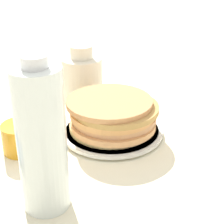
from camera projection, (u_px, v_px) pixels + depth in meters
ground_plane at (122, 134)px, 0.82m from camera, size 4.00×4.00×0.00m
plate at (112, 131)px, 0.82m from camera, size 0.22×0.22×0.01m
pancake_stack at (113, 115)px, 0.80m from camera, size 0.20×0.19×0.07m
juice_glass at (21, 138)px, 0.75m from camera, size 0.08×0.08×0.06m
cream_jug at (82, 78)px, 0.96m from camera, size 0.10×0.10×0.15m
water_bottle_near at (42, 140)px, 0.56m from camera, size 0.08×0.08×0.25m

